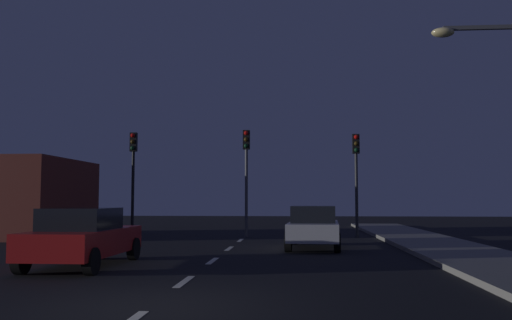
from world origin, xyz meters
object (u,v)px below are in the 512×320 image
at_px(traffic_signal_center, 246,162).
at_px(car_adjacent_lane, 83,237).
at_px(traffic_signal_left, 133,163).
at_px(street_lamp_right, 503,116).
at_px(traffic_signal_right, 356,165).
at_px(car_stopped_ahead, 314,227).

relative_size(traffic_signal_center, car_adjacent_lane, 1.18).
xyz_separation_m(traffic_signal_left, street_lamp_right, (12.74, -11.36, 0.32)).
bearing_deg(traffic_signal_right, car_adjacent_lane, -126.88).
distance_m(traffic_signal_center, car_adjacent_lane, 11.85).
xyz_separation_m(traffic_signal_left, traffic_signal_right, (10.47, -0.00, -0.11)).
relative_size(car_stopped_ahead, car_adjacent_lane, 0.98).
relative_size(traffic_signal_left, street_lamp_right, 0.81).
relative_size(traffic_signal_right, street_lamp_right, 0.78).
height_order(traffic_signal_left, traffic_signal_center, traffic_signal_center).
height_order(traffic_signal_center, traffic_signal_right, traffic_signal_center).
bearing_deg(car_stopped_ahead, traffic_signal_right, 68.55).
relative_size(traffic_signal_left, car_adjacent_lane, 1.16).
distance_m(traffic_signal_left, car_stopped_ahead, 10.32).
relative_size(traffic_signal_center, street_lamp_right, 0.82).
bearing_deg(traffic_signal_left, car_adjacent_lane, -78.92).
bearing_deg(traffic_signal_right, street_lamp_right, -78.70).
distance_m(traffic_signal_left, traffic_signal_right, 10.47).
bearing_deg(car_stopped_ahead, street_lamp_right, -53.10).
xyz_separation_m(traffic_signal_center, street_lamp_right, (7.34, -11.36, 0.28)).
distance_m(traffic_signal_left, traffic_signal_center, 5.40).
bearing_deg(car_adjacent_lane, traffic_signal_center, 73.72).
bearing_deg(car_stopped_ahead, traffic_signal_center, 118.10).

